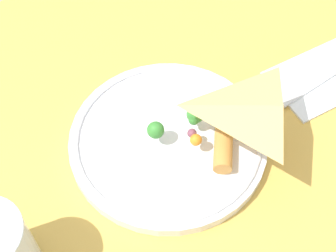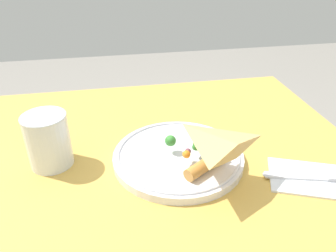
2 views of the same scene
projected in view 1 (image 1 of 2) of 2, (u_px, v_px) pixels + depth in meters
The scene contains 3 objects.
plate_pizza at pixel (171, 139), 0.67m from camera, with size 0.26×0.26×0.05m.
napkin_folded at pixel (325, 76), 0.75m from camera, with size 0.19×0.15×0.00m.
butter_knife at pixel (331, 71), 0.75m from camera, with size 0.18×0.07×0.01m.
Camera 1 is at (0.09, 0.27, 1.34)m, focal length 55.00 mm.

